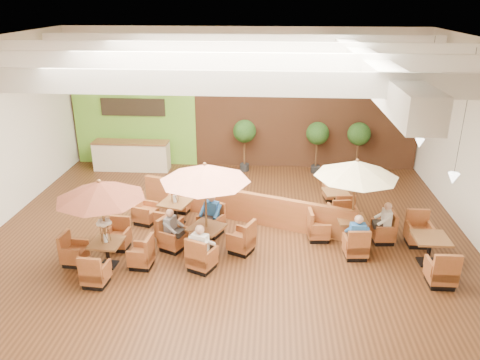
# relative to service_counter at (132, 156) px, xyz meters

# --- Properties ---
(room) EXTENTS (14.04, 14.00, 5.52)m
(room) POSITION_rel_service_counter_xyz_m (4.65, -3.88, 3.05)
(room) COLOR #381E0F
(room) RESTS_ON ground
(service_counter) EXTENTS (3.00, 0.75, 1.18)m
(service_counter) POSITION_rel_service_counter_xyz_m (0.00, 0.00, 0.00)
(service_counter) COLOR beige
(service_counter) RESTS_ON ground
(booth_divider) EXTENTS (6.72, 2.50, 0.98)m
(booth_divider) POSITION_rel_service_counter_xyz_m (4.76, -4.26, -0.09)
(booth_divider) COLOR brown
(booth_divider) RESTS_ON ground
(table_0) EXTENTS (2.39, 2.39, 2.43)m
(table_0) POSITION_rel_service_counter_xyz_m (1.43, -7.13, 1.07)
(table_0) COLOR brown
(table_0) RESTS_ON ground
(table_1) EXTENTS (2.72, 2.72, 2.60)m
(table_1) POSITION_rel_service_counter_xyz_m (3.90, -6.19, 1.19)
(table_1) COLOR brown
(table_1) RESTS_ON ground
(table_2) EXTENTS (2.47, 2.47, 2.50)m
(table_2) POSITION_rel_service_counter_xyz_m (7.93, -5.34, 1.13)
(table_2) COLOR brown
(table_2) RESTS_ON ground
(table_3) EXTENTS (1.86, 2.66, 1.53)m
(table_3) POSITION_rel_service_counter_xyz_m (2.48, -4.66, -0.13)
(table_3) COLOR brown
(table_3) RESTS_ON ground
(table_4) EXTENTS (0.89, 2.62, 0.98)m
(table_4) POSITION_rel_service_counter_xyz_m (9.80, -6.40, -0.21)
(table_4) COLOR brown
(table_4) RESTS_ON ground
(table_5) EXTENTS (0.89, 2.39, 0.87)m
(table_5) POSITION_rel_service_counter_xyz_m (7.72, -3.33, -0.25)
(table_5) COLOR brown
(table_5) RESTS_ON ground
(topiary_0) EXTENTS (0.90, 0.90, 2.09)m
(topiary_0) POSITION_rel_service_counter_xyz_m (4.53, 0.20, 0.97)
(topiary_0) COLOR black
(topiary_0) RESTS_ON ground
(topiary_1) EXTENTS (0.88, 0.88, 2.05)m
(topiary_1) POSITION_rel_service_counter_xyz_m (7.36, 0.20, 0.95)
(topiary_1) COLOR black
(topiary_1) RESTS_ON ground
(topiary_2) EXTENTS (0.89, 0.89, 2.06)m
(topiary_2) POSITION_rel_service_counter_xyz_m (8.94, 0.20, 0.95)
(topiary_2) COLOR black
(topiary_2) RESTS_ON ground
(diner_0) EXTENTS (0.46, 0.43, 0.84)m
(diner_0) POSITION_rel_service_counter_xyz_m (3.90, -7.14, 0.19)
(diner_0) COLOR white
(diner_0) RESTS_ON ground
(diner_1) EXTENTS (0.45, 0.41, 0.82)m
(diner_1) POSITION_rel_service_counter_xyz_m (3.90, -5.24, 0.18)
(diner_1) COLOR #2863B0
(diner_1) RESTS_ON ground
(diner_2) EXTENTS (0.38, 0.42, 0.76)m
(diner_2) POSITION_rel_service_counter_xyz_m (2.95, -6.19, 0.16)
(diner_2) COLOR slate
(diner_2) RESTS_ON ground
(diner_3) EXTENTS (0.41, 0.34, 0.82)m
(diner_3) POSITION_rel_service_counter_xyz_m (7.93, -6.25, 0.18)
(diner_3) COLOR #2863B0
(diner_3) RESTS_ON ground
(diner_4) EXTENTS (0.30, 0.38, 0.78)m
(diner_4) POSITION_rel_service_counter_xyz_m (8.84, -5.34, 0.17)
(diner_4) COLOR white
(diner_4) RESTS_ON ground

